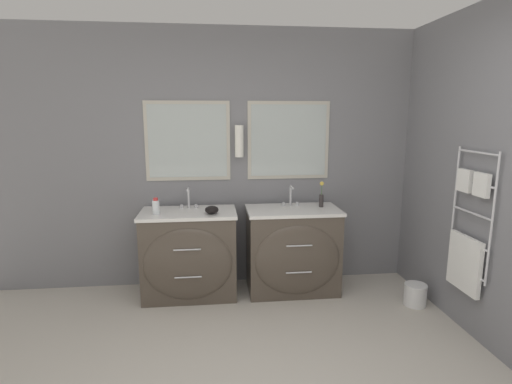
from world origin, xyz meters
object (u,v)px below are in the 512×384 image
vanity_left (189,254)px  toiletry_bottle (156,207)px  vanity_right (293,250)px  flower_vase (321,197)px  amenity_bowl (212,210)px  waste_bin (415,294)px

vanity_left → toiletry_bottle: bearing=-169.7°
vanity_right → flower_vase: (0.30, 0.08, 0.51)m
toiletry_bottle → amenity_bowl: size_ratio=1.22×
vanity_right → amenity_bowl: 0.92m
vanity_left → waste_bin: bearing=-11.4°
vanity_left → vanity_right: bearing=0.0°
toiletry_bottle → vanity_left: bearing=10.3°
vanity_left → waste_bin: (2.10, -0.42, -0.32)m
toiletry_bottle → waste_bin: 2.55m
vanity_left → amenity_bowl: amenity_bowl is taller
flower_vase → waste_bin: flower_vase is taller
toiletry_bottle → flower_vase: (1.60, 0.14, 0.03)m
toiletry_bottle → amenity_bowl: (0.51, -0.04, -0.03)m
vanity_right → flower_vase: bearing=15.8°
vanity_left → toiletry_bottle: size_ratio=5.84×
vanity_right → amenity_bowl: bearing=-173.4°
vanity_left → waste_bin: vanity_left is taller
vanity_left → amenity_bowl: 0.51m
vanity_left → toiletry_bottle: (-0.29, -0.05, 0.49)m
vanity_right → vanity_left: bearing=180.0°
vanity_right → flower_vase: size_ratio=3.54×
amenity_bowl → toiletry_bottle: bearing=175.7°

